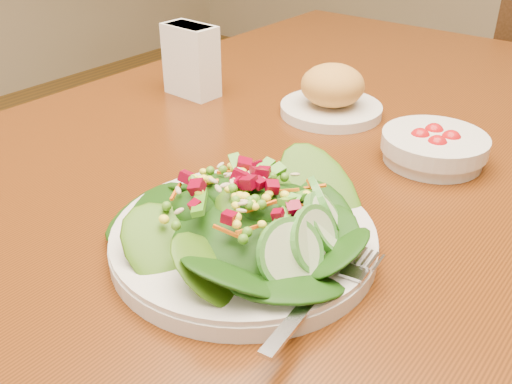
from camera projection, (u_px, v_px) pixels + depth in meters
dining_table at (310, 202)px, 0.86m from camera, size 0.90×1.40×0.75m
salad_plate at (251, 228)px, 0.56m from camera, size 0.27×0.27×0.08m
bread_plate at (332, 95)px, 0.87m from camera, size 0.16×0.16×0.08m
tomato_bowl at (434, 147)px, 0.74m from camera, size 0.14×0.14×0.04m
napkin_holder at (191, 59)px, 0.94m from camera, size 0.09×0.05×0.12m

